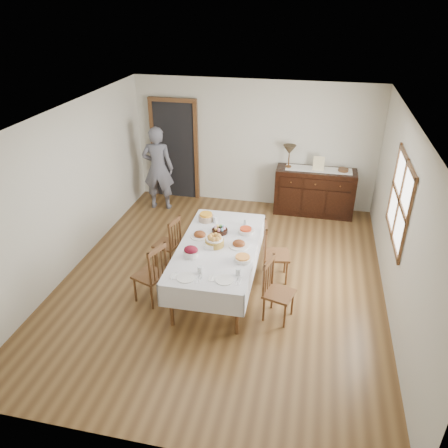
% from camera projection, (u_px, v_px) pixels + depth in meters
% --- Properties ---
extents(ground, '(6.00, 6.00, 0.00)m').
position_uv_depth(ground, '(223.00, 279.00, 7.02)').
color(ground, brown).
extents(room_shell, '(5.02, 6.02, 2.65)m').
position_uv_depth(room_shell, '(219.00, 173.00, 6.63)').
color(room_shell, silver).
rests_on(room_shell, ground).
extents(dining_table, '(1.19, 2.27, 0.77)m').
position_uv_depth(dining_table, '(218.00, 251.00, 6.49)').
color(dining_table, silver).
rests_on(dining_table, ground).
extents(chair_left_near, '(0.51, 0.51, 0.96)m').
position_uv_depth(chair_left_near, '(152.00, 273.00, 6.31)').
color(chair_left_near, '#56351C').
rests_on(chair_left_near, ground).
extents(chair_left_far, '(0.44, 0.44, 0.89)m').
position_uv_depth(chair_left_far, '(169.00, 242.00, 7.16)').
color(chair_left_far, '#56351C').
rests_on(chair_left_far, ground).
extents(chair_right_near, '(0.47, 0.47, 0.91)m').
position_uv_depth(chair_right_near, '(276.00, 290.00, 6.00)').
color(chair_right_near, '#56351C').
rests_on(chair_right_near, ground).
extents(chair_right_far, '(0.47, 0.47, 0.98)m').
position_uv_depth(chair_right_far, '(273.00, 252.00, 6.81)').
color(chair_right_far, '#56351C').
rests_on(chair_right_far, ground).
extents(sideboard, '(1.58, 0.57, 0.95)m').
position_uv_depth(sideboard, '(314.00, 192.00, 8.89)').
color(sideboard, black).
rests_on(sideboard, ground).
extents(person, '(0.62, 0.43, 1.87)m').
position_uv_depth(person, '(158.00, 166.00, 8.91)').
color(person, slate).
rests_on(person, ground).
extents(bread_basket, '(0.28, 0.28, 0.18)m').
position_uv_depth(bread_basket, '(215.00, 241.00, 6.40)').
color(bread_basket, olive).
rests_on(bread_basket, dining_table).
extents(egg_basket, '(0.25, 0.25, 0.11)m').
position_uv_depth(egg_basket, '(220.00, 230.00, 6.77)').
color(egg_basket, black).
rests_on(egg_basket, dining_table).
extents(ham_platter_a, '(0.29, 0.29, 0.11)m').
position_uv_depth(ham_platter_a, '(200.00, 235.00, 6.66)').
color(ham_platter_a, white).
rests_on(ham_platter_a, dining_table).
extents(ham_platter_b, '(0.30, 0.30, 0.11)m').
position_uv_depth(ham_platter_b, '(239.00, 244.00, 6.42)').
color(ham_platter_b, white).
rests_on(ham_platter_b, dining_table).
extents(beet_bowl, '(0.22, 0.22, 0.16)m').
position_uv_depth(beet_bowl, '(191.00, 252.00, 6.15)').
color(beet_bowl, white).
rests_on(beet_bowl, dining_table).
extents(carrot_bowl, '(0.24, 0.24, 0.08)m').
position_uv_depth(carrot_bowl, '(246.00, 231.00, 6.76)').
color(carrot_bowl, white).
rests_on(carrot_bowl, dining_table).
extents(pineapple_bowl, '(0.25, 0.25, 0.13)m').
position_uv_depth(pineapple_bowl, '(206.00, 217.00, 7.11)').
color(pineapple_bowl, tan).
rests_on(pineapple_bowl, dining_table).
extents(casserole_dish, '(0.24, 0.24, 0.08)m').
position_uv_depth(casserole_dish, '(243.00, 259.00, 6.06)').
color(casserole_dish, white).
rests_on(casserole_dish, dining_table).
extents(butter_dish, '(0.14, 0.09, 0.07)m').
position_uv_depth(butter_dish, '(209.00, 247.00, 6.34)').
color(butter_dish, white).
rests_on(butter_dish, dining_table).
extents(setting_left, '(0.42, 0.31, 0.10)m').
position_uv_depth(setting_left, '(190.00, 275.00, 5.74)').
color(setting_left, white).
rests_on(setting_left, dining_table).
extents(setting_right, '(0.42, 0.31, 0.10)m').
position_uv_depth(setting_right, '(229.00, 277.00, 5.69)').
color(setting_right, white).
rests_on(setting_right, dining_table).
extents(glass_far_a, '(0.07, 0.07, 0.11)m').
position_uv_depth(glass_far_a, '(215.00, 220.00, 7.05)').
color(glass_far_a, silver).
rests_on(glass_far_a, dining_table).
extents(glass_far_b, '(0.06, 0.06, 0.11)m').
position_uv_depth(glass_far_b, '(246.00, 222.00, 6.97)').
color(glass_far_b, silver).
rests_on(glass_far_b, dining_table).
extents(runner, '(1.30, 0.35, 0.01)m').
position_uv_depth(runner, '(319.00, 169.00, 8.68)').
color(runner, white).
rests_on(runner, sideboard).
extents(table_lamp, '(0.26, 0.26, 0.46)m').
position_uv_depth(table_lamp, '(289.00, 150.00, 8.62)').
color(table_lamp, brown).
rests_on(table_lamp, sideboard).
extents(picture_frame, '(0.22, 0.08, 0.28)m').
position_uv_depth(picture_frame, '(319.00, 164.00, 8.58)').
color(picture_frame, beige).
rests_on(picture_frame, sideboard).
extents(deco_bowl, '(0.20, 0.20, 0.06)m').
position_uv_depth(deco_bowl, '(343.00, 170.00, 8.57)').
color(deco_bowl, '#56351C').
rests_on(deco_bowl, sideboard).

